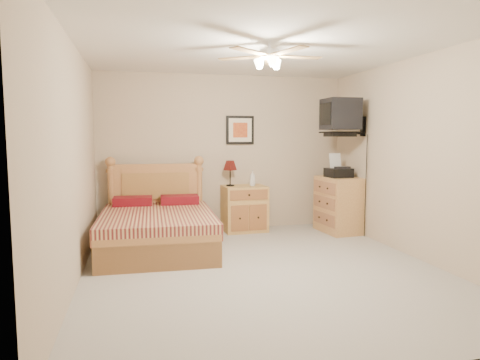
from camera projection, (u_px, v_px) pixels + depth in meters
name	position (u px, v px, depth m)	size (l,w,h in m)	color
floor	(263.00, 269.00, 4.91)	(4.50, 4.50, 0.00)	#9E988F
ceiling	(264.00, 46.00, 4.65)	(4.00, 4.50, 0.04)	white
wall_back	(224.00, 153.00, 6.95)	(4.00, 0.04, 2.50)	tan
wall_front	(369.00, 181.00, 2.60)	(4.00, 0.04, 2.50)	tan
wall_left	(73.00, 163.00, 4.31)	(0.04, 4.50, 2.50)	tan
wall_right	(419.00, 158.00, 5.24)	(0.04, 4.50, 2.50)	tan
bed	(157.00, 205.00, 5.66)	(1.44, 1.88, 1.22)	#AE7940
nightstand	(244.00, 208.00, 6.87)	(0.67, 0.51, 0.73)	#C1883B
table_lamp	(230.00, 173.00, 6.81)	(0.22, 0.22, 0.41)	#4F120F
lotion_bottle	(252.00, 178.00, 6.83)	(0.10, 0.10, 0.25)	silver
framed_picture	(240.00, 130.00, 6.96)	(0.46, 0.04, 0.46)	black
dresser	(339.00, 205.00, 6.79)	(0.52, 0.74, 0.88)	#A36D40
fax_machine	(339.00, 165.00, 6.69)	(0.35, 0.38, 0.38)	black
magazine_lower	(330.00, 175.00, 6.96)	(0.19, 0.25, 0.02)	beige
magazine_upper	(330.00, 174.00, 6.98)	(0.18, 0.24, 0.02)	gray
wall_tv	(349.00, 117.00, 6.42)	(0.56, 0.46, 0.58)	black
ceiling_fan	(269.00, 56.00, 4.47)	(1.14, 1.14, 0.28)	white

